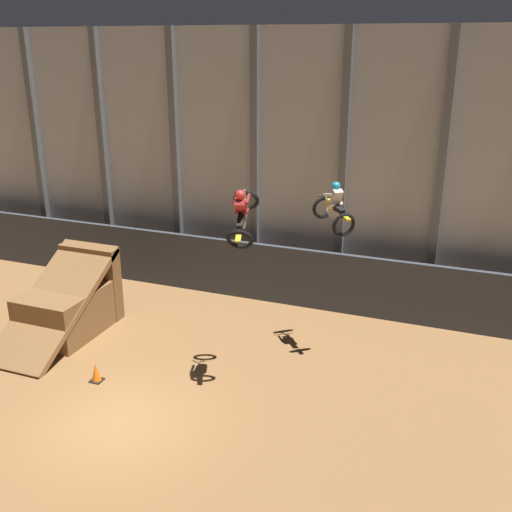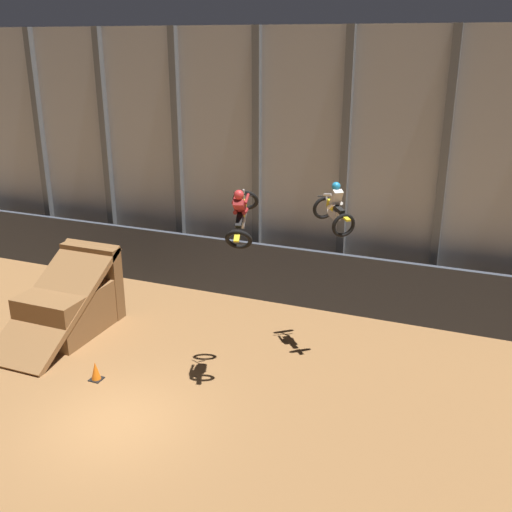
# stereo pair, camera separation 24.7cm
# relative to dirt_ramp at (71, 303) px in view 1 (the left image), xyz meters

# --- Properties ---
(ground_plane) EXTENTS (60.00, 60.00, 0.00)m
(ground_plane) POSITION_rel_dirt_ramp_xyz_m (4.50, -4.11, -0.96)
(ground_plane) COLOR olive
(arena_back_wall) EXTENTS (32.00, 0.40, 9.93)m
(arena_back_wall) POSITION_rel_dirt_ramp_xyz_m (4.50, 5.92, 4.01)
(arena_back_wall) COLOR #ADB2B7
(arena_back_wall) RESTS_ON ground_plane
(lower_barrier) EXTENTS (31.36, 0.20, 2.25)m
(lower_barrier) POSITION_rel_dirt_ramp_xyz_m (4.50, 4.64, 0.17)
(lower_barrier) COLOR #383D47
(lower_barrier) RESTS_ON ground_plane
(dirt_ramp) EXTENTS (2.23, 4.65, 2.79)m
(dirt_ramp) POSITION_rel_dirt_ramp_xyz_m (0.00, 0.00, 0.00)
(dirt_ramp) COLOR brown
(dirt_ramp) RESTS_ON ground_plane
(rider_bike_left_air) EXTENTS (1.10, 1.86, 1.70)m
(rider_bike_left_air) POSITION_rel_dirt_ramp_xyz_m (6.74, -0.95, 4.10)
(rider_bike_left_air) COLOR black
(rider_bike_right_air) EXTENTS (1.58, 1.68, 1.53)m
(rider_bike_right_air) POSITION_rel_dirt_ramp_xyz_m (8.58, 1.77, 3.72)
(rider_bike_right_air) COLOR black
(traffic_cone_near_ramp) EXTENTS (0.36, 0.36, 0.58)m
(traffic_cone_near_ramp) POSITION_rel_dirt_ramp_xyz_m (2.75, -2.58, -0.68)
(traffic_cone_near_ramp) COLOR black
(traffic_cone_near_ramp) RESTS_ON ground_plane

